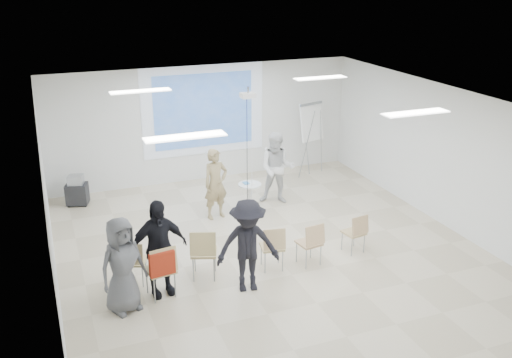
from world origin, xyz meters
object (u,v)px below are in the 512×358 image
object	(u,v)px
pedestal_table	(250,195)
audience_mid	(248,240)
chair_left_inner	(204,250)
chair_far_left	(133,259)
chair_right_far	(356,230)
laptop	(204,250)
player_right	(277,164)
flipchart_easel	(311,122)
chair_right_inner	(311,241)
chair_left_mid	(162,267)
chair_center	(273,245)
audience_left	(158,241)
audience_outer	(122,260)
player_left	(216,179)
av_cart	(77,191)

from	to	relation	value
pedestal_table	audience_mid	world-z (taller)	audience_mid
pedestal_table	chair_left_inner	size ratio (longest dim) A/B	0.67
chair_far_left	pedestal_table	bearing A→B (deg)	59.55
chair_right_far	laptop	distance (m)	3.02
player_right	flipchart_easel	distance (m)	2.22
chair_right_inner	laptop	bearing A→B (deg)	162.20
audience_mid	flipchart_easel	distance (m)	6.10
pedestal_table	chair_left_mid	size ratio (longest dim) A/B	0.67
chair_right_inner	audience_mid	distance (m)	1.51
chair_center	chair_right_far	size ratio (longest dim) A/B	1.08
chair_left_inner	chair_right_far	bearing A→B (deg)	17.75
chair_left_mid	audience_left	world-z (taller)	audience_left
audience_left	audience_outer	xyz separation A→B (m)	(-0.64, -0.28, -0.08)
chair_right_far	chair_left_inner	bearing A→B (deg)	169.23
pedestal_table	chair_right_inner	distance (m)	2.89
chair_far_left	laptop	size ratio (longest dim) A/B	2.36
chair_far_left	chair_left_mid	world-z (taller)	chair_left_mid
player_left	chair_left_inner	bearing A→B (deg)	-124.42
audience_left	chair_right_inner	bearing A→B (deg)	-8.95
audience_mid	flipchart_easel	size ratio (longest dim) A/B	0.96
chair_left_inner	audience_outer	bearing A→B (deg)	-142.39
chair_center	chair_right_far	xyz separation A→B (m)	(1.77, 0.04, -0.04)
audience_mid	av_cart	world-z (taller)	audience_mid
chair_right_far	av_cart	size ratio (longest dim) A/B	1.12
player_left	chair_left_inner	size ratio (longest dim) A/B	1.85
player_right	chair_center	distance (m)	3.30
pedestal_table	chair_far_left	distance (m)	3.90
player_right	chair_left_inner	xyz separation A→B (m)	(-2.63, -2.82, -0.37)
chair_right_inner	audience_left	world-z (taller)	audience_left
player_right	chair_left_mid	world-z (taller)	player_right
chair_far_left	chair_center	size ratio (longest dim) A/B	0.96
pedestal_table	chair_left_inner	world-z (taller)	chair_left_inner
chair_right_inner	flipchart_easel	distance (m)	5.13
player_right	chair_left_inner	bearing A→B (deg)	-106.05
audience_mid	player_right	bearing A→B (deg)	69.67
laptop	audience_outer	bearing A→B (deg)	40.66
chair_left_inner	audience_left	world-z (taller)	audience_left
pedestal_table	chair_left_inner	xyz separation A→B (m)	(-1.87, -2.64, 0.21)
chair_right_inner	flipchart_easel	bearing A→B (deg)	55.89
av_cart	chair_center	bearing A→B (deg)	-38.61
pedestal_table	flipchart_easel	bearing A→B (deg)	34.76
player_right	audience_mid	distance (m)	3.98
chair_left_mid	laptop	size ratio (longest dim) A/B	2.72
chair_right_far	laptop	size ratio (longest dim) A/B	2.27
player_left	chair_left_mid	bearing A→B (deg)	-135.19
chair_right_inner	chair_right_far	xyz separation A→B (m)	(1.04, 0.14, -0.03)
laptop	flipchart_easel	xyz separation A→B (m)	(4.20, 4.18, 0.93)
chair_left_mid	chair_center	distance (m)	2.11
player_left	audience_outer	distance (m)	3.90
pedestal_table	chair_left_mid	bearing A→B (deg)	-132.15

